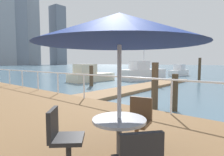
# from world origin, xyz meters

# --- Properties ---
(ground_plane) EXTENTS (300.00, 300.00, 0.00)m
(ground_plane) POSITION_xyz_m (0.00, 20.00, 0.00)
(ground_plane) COLOR slate
(floating_dock) EXTENTS (15.09, 2.00, 0.18)m
(floating_dock) POSITION_xyz_m (4.04, 9.48, 0.09)
(floating_dock) COLOR #93704C
(floating_dock) RESTS_ON ground_plane
(boardwalk_railing) EXTENTS (0.06, 21.71, 1.08)m
(boardwalk_railing) POSITION_xyz_m (-3.15, 7.36, 1.26)
(boardwalk_railing) COLOR white
(boardwalk_railing) RESTS_ON boardwalk
(dock_piling_0) EXTENTS (0.32, 0.32, 1.72)m
(dock_piling_0) POSITION_xyz_m (2.12, 13.36, 0.86)
(dock_piling_0) COLOR brown
(dock_piling_0) RESTS_ON ground_plane
(dock_piling_1) EXTENTS (0.28, 0.28, 1.97)m
(dock_piling_1) POSITION_xyz_m (-1.44, 5.81, 0.99)
(dock_piling_1) COLOR brown
(dock_piling_1) RESTS_ON ground_plane
(dock_piling_4) EXTENTS (0.25, 0.25, 1.51)m
(dock_piling_4) POSITION_xyz_m (-1.24, 5.03, 0.76)
(dock_piling_4) COLOR #473826
(dock_piling_4) RESTS_ON ground_plane
(dock_piling_5) EXTENTS (0.30, 0.30, 2.49)m
(dock_piling_5) POSITION_xyz_m (13.34, 7.79, 1.25)
(dock_piling_5) COLOR #473826
(dock_piling_5) RESTS_ON ground_plane
(moored_boat_0) EXTENTS (6.27, 3.05, 6.69)m
(moored_boat_0) POSITION_xyz_m (10.09, 13.07, 0.80)
(moored_boat_0) COLOR white
(moored_boat_0) RESTS_ON ground_plane
(moored_boat_1) EXTENTS (5.13, 2.39, 1.82)m
(moored_boat_1) POSITION_xyz_m (4.80, 16.35, 0.66)
(moored_boat_1) COLOR beige
(moored_boat_1) RESTS_ON ground_plane
(moored_boat_4) EXTENTS (4.27, 1.62, 1.71)m
(moored_boat_4) POSITION_xyz_m (19.03, 12.09, 0.64)
(moored_boat_4) COLOR white
(moored_boat_4) RESTS_ON ground_plane
(cafe_table_round) EXTENTS (0.80, 0.80, 0.74)m
(cafe_table_round) POSITION_xyz_m (-6.41, 3.91, 1.07)
(cafe_table_round) COLOR #ADADB2
(cafe_table_round) RESTS_ON boardwalk
(patio_umbrella) EXTENTS (2.36, 2.36, 2.27)m
(patio_umbrella) POSITION_xyz_m (-6.41, 3.91, 2.44)
(patio_umbrella) COLOR #B2B2B7
(patio_umbrella) RESTS_ON boardwalk
(cafe_chair_0) EXTENTS (0.55, 0.52, 0.90)m
(cafe_chair_0) POSITION_xyz_m (-5.58, 4.08, 0.93)
(cafe_chair_0) COLOR brown
(cafe_chair_0) RESTS_ON boardwalk
(cafe_chair_1) EXTENTS (0.64, 0.64, 0.90)m
(cafe_chair_1) POSITION_xyz_m (-6.99, 4.53, 0.93)
(cafe_chair_1) COLOR #262628
(cafe_chair_1) RESTS_ON boardwalk
(skyline_tower_4) EXTENTS (14.08, 11.08, 68.63)m
(skyline_tower_4) POSITION_xyz_m (43.98, 146.88, 34.32)
(skyline_tower_4) COLOR #8C939E
(skyline_tower_4) RESTS_ON ground_plane
(skyline_tower_5) EXTENTS (11.21, 8.79, 66.99)m
(skyline_tower_5) POSITION_xyz_m (55.17, 147.42, 33.49)
(skyline_tower_5) COLOR slate
(skyline_tower_5) RESTS_ON ground_plane
(skyline_tower_6) EXTENTS (13.44, 7.82, 79.01)m
(skyline_tower_6) POSITION_xyz_m (69.30, 156.51, 39.51)
(skyline_tower_6) COLOR #8C939E
(skyline_tower_6) RESTS_ON ground_plane
(skyline_tower_7) EXTENTS (10.89, 11.72, 52.51)m
(skyline_tower_7) POSITION_xyz_m (90.91, 148.75, 26.26)
(skyline_tower_7) COLOR slate
(skyline_tower_7) RESTS_ON ground_plane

